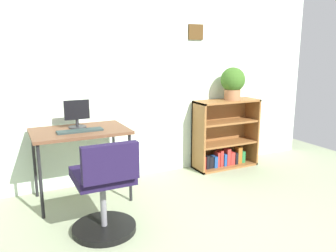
{
  "coord_description": "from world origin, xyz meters",
  "views": [
    {
      "loc": [
        -1.25,
        -1.5,
        1.45
      ],
      "look_at": [
        0.2,
        1.43,
        0.73
      ],
      "focal_mm": 36.5,
      "sensor_mm": 36.0,
      "label": 1
    }
  ],
  "objects_px": {
    "keyboard": "(80,131)",
    "office_chair": "(105,193)",
    "bookshelf_low": "(224,137)",
    "monitor": "(77,114)",
    "desk": "(80,136)",
    "potted_plant_on_shelf": "(233,82)"
  },
  "relations": [
    {
      "from": "office_chair",
      "to": "potted_plant_on_shelf",
      "type": "height_order",
      "value": "potted_plant_on_shelf"
    },
    {
      "from": "monitor",
      "to": "office_chair",
      "type": "distance_m",
      "value": 0.99
    },
    {
      "from": "bookshelf_low",
      "to": "desk",
      "type": "bearing_deg",
      "value": -173.43
    },
    {
      "from": "keyboard",
      "to": "potted_plant_on_shelf",
      "type": "relative_size",
      "value": 1.05
    },
    {
      "from": "monitor",
      "to": "office_chair",
      "type": "bearing_deg",
      "value": -89.31
    },
    {
      "from": "potted_plant_on_shelf",
      "to": "bookshelf_low",
      "type": "bearing_deg",
      "value": 139.57
    },
    {
      "from": "monitor",
      "to": "potted_plant_on_shelf",
      "type": "height_order",
      "value": "potted_plant_on_shelf"
    },
    {
      "from": "potted_plant_on_shelf",
      "to": "monitor",
      "type": "bearing_deg",
      "value": -178.13
    },
    {
      "from": "office_chair",
      "to": "potted_plant_on_shelf",
      "type": "distance_m",
      "value": 2.23
    },
    {
      "from": "monitor",
      "to": "bookshelf_low",
      "type": "bearing_deg",
      "value": 3.67
    },
    {
      "from": "desk",
      "to": "potted_plant_on_shelf",
      "type": "distance_m",
      "value": 1.96
    },
    {
      "from": "desk",
      "to": "bookshelf_low",
      "type": "distance_m",
      "value": 1.88
    },
    {
      "from": "monitor",
      "to": "potted_plant_on_shelf",
      "type": "distance_m",
      "value": 1.92
    },
    {
      "from": "office_chair",
      "to": "bookshelf_low",
      "type": "xyz_separation_m",
      "value": [
        1.83,
        0.98,
        0.02
      ]
    },
    {
      "from": "potted_plant_on_shelf",
      "to": "keyboard",
      "type": "bearing_deg",
      "value": -172.82
    },
    {
      "from": "keyboard",
      "to": "bookshelf_low",
      "type": "distance_m",
      "value": 1.91
    },
    {
      "from": "desk",
      "to": "monitor",
      "type": "height_order",
      "value": "monitor"
    },
    {
      "from": "desk",
      "to": "office_chair",
      "type": "relative_size",
      "value": 1.12
    },
    {
      "from": "office_chair",
      "to": "bookshelf_low",
      "type": "bearing_deg",
      "value": 28.22
    },
    {
      "from": "monitor",
      "to": "desk",
      "type": "bearing_deg",
      "value": -90.83
    },
    {
      "from": "keyboard",
      "to": "office_chair",
      "type": "distance_m",
      "value": 0.78
    },
    {
      "from": "desk",
      "to": "office_chair",
      "type": "height_order",
      "value": "office_chair"
    }
  ]
}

